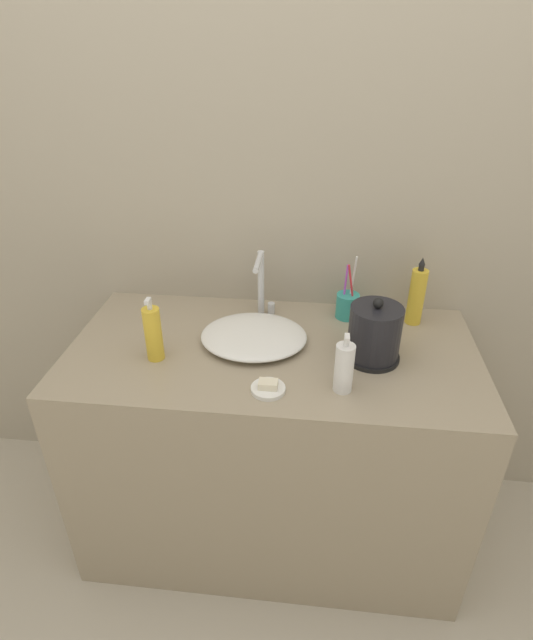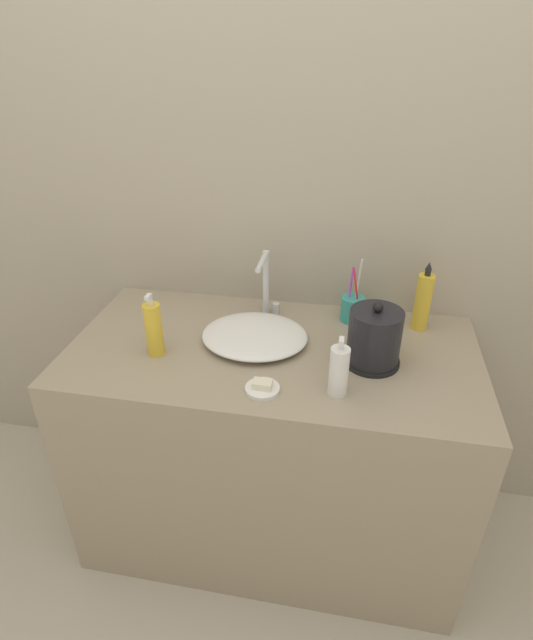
# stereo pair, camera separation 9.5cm
# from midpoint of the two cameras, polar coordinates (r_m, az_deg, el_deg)

# --- Properties ---
(ground_plane) EXTENTS (12.00, 12.00, 0.00)m
(ground_plane) POSITION_cam_midpoint_polar(r_m,az_deg,el_deg) (1.91, -2.19, -29.42)
(ground_plane) COLOR #BCB29E
(wall_back) EXTENTS (6.00, 0.04, 2.60)m
(wall_back) POSITION_cam_midpoint_polar(r_m,az_deg,el_deg) (1.64, 0.30, 18.07)
(wall_back) COLOR #ADA38E
(wall_back) RESTS_ON ground_plane
(vanity_counter) EXTENTS (1.25, 0.63, 0.80)m
(vanity_counter) POSITION_cam_midpoint_polar(r_m,az_deg,el_deg) (1.78, -0.96, -14.12)
(vanity_counter) COLOR gray
(vanity_counter) RESTS_ON ground_plane
(sink_basin) EXTENTS (0.33, 0.29, 0.04)m
(sink_basin) POSITION_cam_midpoint_polar(r_m,az_deg,el_deg) (1.55, -3.21, -1.87)
(sink_basin) COLOR white
(sink_basin) RESTS_ON vanity_counter
(faucet) EXTENTS (0.06, 0.15, 0.23)m
(faucet) POSITION_cam_midpoint_polar(r_m,az_deg,el_deg) (1.65, -2.20, 4.37)
(faucet) COLOR silver
(faucet) RESTS_ON vanity_counter
(electric_kettle) EXTENTS (0.16, 0.16, 0.20)m
(electric_kettle) POSITION_cam_midpoint_polar(r_m,az_deg,el_deg) (1.47, 10.41, -1.74)
(electric_kettle) COLOR black
(electric_kettle) RESTS_ON vanity_counter
(toothbrush_cup) EXTENTS (0.08, 0.08, 0.22)m
(toothbrush_cup) POSITION_cam_midpoint_polar(r_m,az_deg,el_deg) (1.69, 7.66, 1.70)
(toothbrush_cup) COLOR teal
(toothbrush_cup) RESTS_ON vanity_counter
(lotion_bottle) EXTENTS (0.05, 0.05, 0.18)m
(lotion_bottle) POSITION_cam_midpoint_polar(r_m,az_deg,el_deg) (1.33, 6.85, -5.45)
(lotion_bottle) COLOR white
(lotion_bottle) RESTS_ON vanity_counter
(shampoo_bottle) EXTENTS (0.05, 0.05, 0.23)m
(shampoo_bottle) POSITION_cam_midpoint_polar(r_m,az_deg,el_deg) (1.68, 15.24, 2.64)
(shampoo_bottle) COLOR gold
(shampoo_bottle) RESTS_ON vanity_counter
(mouthwash_bottle) EXTENTS (0.05, 0.05, 0.20)m
(mouthwash_bottle) POSITION_cam_midpoint_polar(r_m,az_deg,el_deg) (1.49, -14.61, -1.53)
(mouthwash_bottle) COLOR gold
(mouthwash_bottle) RESTS_ON vanity_counter
(soap_dish) EXTENTS (0.09, 0.09, 0.03)m
(soap_dish) POSITION_cam_midpoint_polar(r_m,az_deg,el_deg) (1.36, -1.83, -7.79)
(soap_dish) COLOR white
(soap_dish) RESTS_ON vanity_counter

